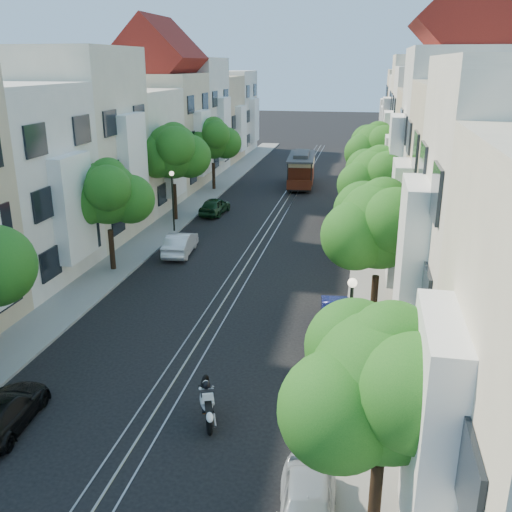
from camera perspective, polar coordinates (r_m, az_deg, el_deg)
The scene contains 26 objects.
ground at distance 44.18m, azimuth 2.15°, elevation 4.10°, with size 200.00×200.00×0.00m, color black.
sidewalk_east at distance 43.68m, azimuth 11.60°, elevation 3.64°, with size 2.50×80.00×0.12m, color gray.
sidewalk_west at distance 45.79m, azimuth -6.88°, elevation 4.58°, with size 2.50×80.00×0.12m, color gray.
rail_left at distance 44.26m, azimuth 1.44°, elevation 4.15°, with size 0.06×80.00×0.02m, color gray.
rail_slot at distance 44.17m, azimuth 2.15°, elevation 4.11°, with size 0.06×80.00×0.02m, color gray.
rail_right at distance 44.09m, azimuth 2.85°, elevation 4.08°, with size 0.06×80.00×0.02m, color gray.
lane_line at distance 44.17m, azimuth 2.15°, elevation 4.10°, with size 0.08×80.00×0.01m, color tan.
townhouses_east at distance 42.91m, azimuth 18.31°, elevation 9.81°, with size 7.75×72.00×12.00m.
townhouses_west at distance 46.39m, azimuth -12.70°, elevation 10.77°, with size 7.75×72.00×11.76m.
tree_e_a at distance 13.13m, azimuth 12.97°, elevation -12.86°, with size 4.72×3.87×6.27m.
tree_e_b at distance 24.10m, azimuth 12.37°, elevation 2.82°, with size 4.93×4.08×6.68m.
tree_e_c at distance 34.85m, azimuth 12.11°, elevation 7.48°, with size 4.84×3.99×6.52m.
tree_e_d at distance 45.66m, azimuth 12.01°, elevation 10.43°, with size 5.01×4.16×6.85m.
tree_w_b at distance 32.07m, azimuth -14.58°, elevation 5.96°, with size 4.72×3.87×6.27m.
tree_w_c at distance 41.97m, azimuth -8.26°, elevation 10.21°, with size 5.13×4.28×7.09m.
tree_w_d at distance 52.45m, azimuth -4.28°, elevation 11.52°, with size 4.84×3.99×6.52m.
lamp_east at distance 20.05m, azimuth 9.43°, elevation -6.05°, with size 0.32×0.32×4.16m.
lamp_west at distance 39.33m, azimuth -8.35°, elevation 6.34°, with size 0.32×0.32×4.16m.
sportbike_rider at distance 19.16m, azimuth -4.92°, elevation -14.20°, with size 0.86×2.06×1.48m.
cable_car at distance 54.72m, azimuth 4.56°, elevation 8.78°, with size 2.88×7.78×2.94m.
parked_car_e_near at distance 15.58m, azimuth 5.17°, elevation -23.88°, with size 1.51×3.76×1.28m, color #B3BBC0.
parked_car_e_mid at distance 25.52m, azimuth 7.98°, elevation -5.96°, with size 1.23×3.52×1.16m, color #0D1145.
parked_car_e_far at distance 42.09m, azimuth 8.92°, elevation 4.10°, with size 2.26×4.89×1.36m, color maroon.
parked_car_w_near at distance 20.55m, azimuth -23.92°, elevation -14.07°, with size 1.64×4.03×1.17m, color black.
parked_car_w_mid at distance 35.26m, azimuth -7.58°, elevation 1.27°, with size 1.42×4.08×1.34m, color silver.
parked_car_w_far at distance 44.39m, azimuth -4.14°, elevation 5.02°, with size 1.56×3.88×1.32m, color #14331B.
Camera 1 is at (6.51, -14.24, 11.18)m, focal length 40.00 mm.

